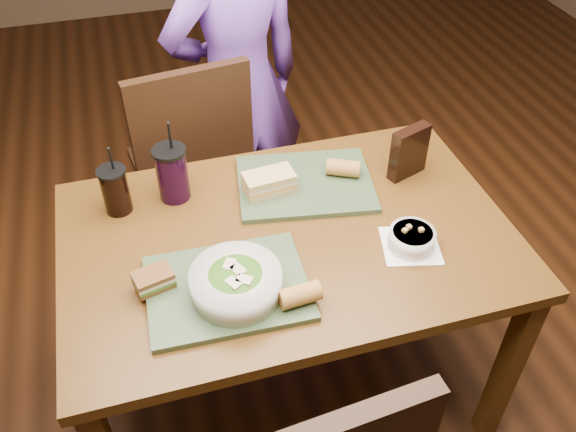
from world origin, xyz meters
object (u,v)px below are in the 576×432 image
object	(u,v)px
soup_bowl	(412,239)
cup_berry	(172,173)
baguette_near	(300,295)
baguette_far	(343,168)
chip_bag	(409,152)
chair_far	(194,162)
sandwich_far	(269,182)
diner	(238,87)
sandwich_near	(154,280)
tray_near	(227,288)
tray_far	(305,184)
dining_table	(288,256)
cup_cola	(115,190)
salad_bowl	(236,281)

from	to	relation	value
soup_bowl	cup_berry	world-z (taller)	cup_berry
soup_bowl	baguette_near	world-z (taller)	baguette_near
baguette_near	baguette_far	bearing A→B (deg)	58.43
baguette_far	chip_bag	size ratio (longest dim) A/B	0.61
chair_far	baguette_near	size ratio (longest dim) A/B	9.44
sandwich_far	chip_bag	size ratio (longest dim) A/B	0.93
diner	baguette_near	size ratio (longest dim) A/B	14.73
sandwich_near	cup_berry	distance (m)	0.39
chair_far	diner	world-z (taller)	diner
tray_near	sandwich_far	world-z (taller)	sandwich_far
diner	tray_far	world-z (taller)	diner
sandwich_near	baguette_far	world-z (taller)	baguette_far
dining_table	baguette_near	bearing A→B (deg)	-99.88
sandwich_near	cup_cola	world-z (taller)	cup_cola
diner	sandwich_near	bearing A→B (deg)	50.54
chair_far	cup_berry	xyz separation A→B (m)	(-0.11, -0.42, 0.28)
diner	tray_near	size ratio (longest dim) A/B	3.73
cup_berry	chip_bag	world-z (taller)	cup_berry
dining_table	baguette_far	distance (m)	0.34
chair_far	salad_bowl	xyz separation A→B (m)	(-0.01, -0.88, 0.25)
baguette_near	cup_cola	bearing A→B (deg)	128.73
salad_bowl	sandwich_near	xyz separation A→B (m)	(-0.20, 0.08, -0.02)
salad_bowl	cup_berry	distance (m)	0.47
tray_far	baguette_far	size ratio (longest dim) A/B	3.98
tray_near	cup_berry	bearing A→B (deg)	99.93
tray_far	baguette_near	size ratio (longest dim) A/B	3.95
salad_bowl	dining_table	bearing A→B (deg)	44.59
tray_near	tray_far	bearing A→B (deg)	47.80
tray_far	cup_berry	size ratio (longest dim) A/B	1.53
chip_bag	dining_table	bearing A→B (deg)	-179.33
tray_far	sandwich_near	world-z (taller)	sandwich_near
soup_bowl	cup_berry	distance (m)	0.74
baguette_far	sandwich_near	bearing A→B (deg)	-154.07
soup_bowl	cup_cola	xyz separation A→B (m)	(-0.78, 0.39, 0.05)
soup_bowl	chip_bag	xyz separation A→B (m)	(0.13, 0.31, 0.06)
diner	soup_bowl	size ratio (longest dim) A/B	8.12
baguette_far	chip_bag	distance (m)	0.21
chair_far	tray_near	world-z (taller)	chair_far
soup_bowl	cup_berry	xyz separation A→B (m)	(-0.61, 0.41, 0.06)
sandwich_near	baguette_far	distance (m)	0.71
sandwich_near	soup_bowl	bearing A→B (deg)	-2.82
chair_far	soup_bowl	bearing A→B (deg)	-58.98
cup_cola	sandwich_near	bearing A→B (deg)	-79.77
dining_table	chip_bag	bearing A→B (deg)	20.52
dining_table	chair_far	world-z (taller)	chair_far
sandwich_far	cup_berry	size ratio (longest dim) A/B	0.59
chair_far	sandwich_near	xyz separation A→B (m)	(-0.22, -0.80, 0.23)
tray_far	sandwich_near	size ratio (longest dim) A/B	3.74
sandwich_near	chip_bag	size ratio (longest dim) A/B	0.65
sandwich_far	baguette_near	size ratio (longest dim) A/B	1.52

